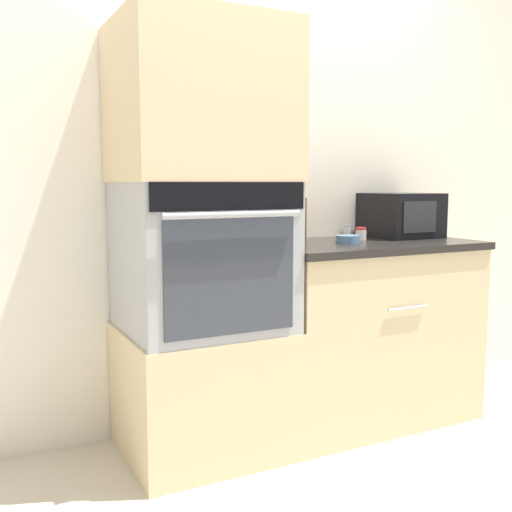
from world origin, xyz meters
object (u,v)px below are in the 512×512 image
Objects in this scene: bowl at (348,239)px; condiment_jar_near at (347,231)px; knife_block at (289,220)px; wall_oven at (202,256)px; condiment_jar_mid at (361,234)px; microwave at (401,215)px.

bowl is 0.30m from condiment_jar_near.
knife_block is 0.43m from condiment_jar_near.
condiment_jar_near is at bearing 13.50° from wall_oven.
condiment_jar_mid is at bearing 33.35° from bowl.
wall_oven is at bearing -174.60° from microwave.
microwave is 0.67m from knife_block.
knife_block is (0.49, 0.12, 0.13)m from wall_oven.
condiment_jar_near is at bearing 158.33° from microwave.
microwave is at bearing -0.76° from knife_block.
knife_block reaches higher than condiment_jar_near.
condiment_jar_near is 0.15m from condiment_jar_mid.
wall_oven is 0.52m from knife_block.
bowl is at bearing -162.31° from microwave.
knife_block is (-0.67, 0.01, -0.01)m from microwave.
condiment_jar_near is at bearing 82.32° from condiment_jar_mid.
knife_block is at bearing 172.71° from condiment_jar_mid.
microwave is at bearing -21.67° from condiment_jar_near.
wall_oven is at bearing 177.79° from bowl.
wall_oven is 0.88m from condiment_jar_mid.
wall_oven is 1.95× the size of microwave.
microwave is 1.31× the size of knife_block.
wall_oven reaches higher than bowl.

